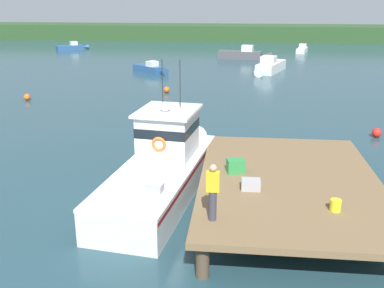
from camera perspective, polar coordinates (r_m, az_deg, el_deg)
The scene contains 16 objects.
ground_plane at distance 16.18m, azimuth -5.30°, elevation -7.62°, with size 200.00×200.00×0.00m, color #23424C.
dock at distance 15.56m, azimuth 12.26°, elevation -4.75°, with size 6.00×9.00×1.20m.
main_fishing_boat at distance 16.89m, azimuth -3.62°, elevation -2.70°, with size 3.64×9.96×4.80m.
crate_single_by_cleat at distance 15.67m, azimuth 5.58°, elevation -2.78°, with size 0.60×0.44×0.48m, color #2D8442.
crate_stack_near_edge at distance 14.41m, azimuth 7.48°, elevation -5.12°, with size 0.60×0.44×0.33m, color #9E9EA3.
bait_bucket at distance 13.57m, azimuth 17.78°, elevation -7.41°, with size 0.32×0.32×0.34m, color yellow.
deckhand_by_the_boat at distance 12.16m, azimuth 2.66°, elevation -6.00°, with size 0.36×0.22×1.63m.
moored_boat_mid_harbor at distance 43.67m, azimuth -5.31°, elevation 9.53°, with size 3.92×3.57×1.13m.
moored_boat_far_left at distance 60.91m, azimuth 13.83°, elevation 11.58°, with size 1.88×4.28×1.07m.
moored_boat_near_channel at distance 44.24m, azimuth 9.83°, elevation 9.67°, with size 3.35×6.37×1.61m.
moored_boat_off_the_point at distance 64.10m, azimuth -15.02°, elevation 11.81°, with size 3.98×3.27×1.10m.
moored_boat_outer_mooring at distance 53.32m, azimuth 6.57°, elevation 11.26°, with size 6.33×2.37×1.58m.
mooring_buoy_outer at distance 25.33m, azimuth 22.42°, elevation 1.34°, with size 0.49×0.49×0.49m, color red.
mooring_buoy_inshore at distance 33.89m, azimuth -20.22°, elevation 5.62°, with size 0.47×0.47×0.47m, color #EA5B19.
mooring_buoy_spare_mooring at distance 34.44m, azimuth -3.24°, elevation 6.92°, with size 0.46×0.46×0.46m, color #EA5B19.
far_shoreline at distance 76.52m, azimuth 3.90°, elevation 13.97°, with size 120.00×8.00×2.40m, color #284723.
Camera 1 is at (3.00, -14.24, 7.08)m, focal length 41.98 mm.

